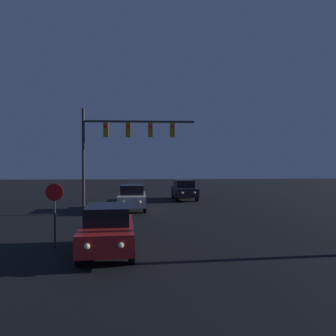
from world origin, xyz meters
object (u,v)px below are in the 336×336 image
object	(u,v)px
traffic_signal_mast	(120,140)
stop_sign	(55,204)
car_near	(108,229)
car_far	(184,189)
car_mid	(132,197)

from	to	relation	value
traffic_signal_mast	stop_sign	bearing A→B (deg)	-101.96
stop_sign	car_near	bearing A→B (deg)	-19.73
car_far	stop_sign	xyz separation A→B (m)	(-6.51, -15.20, 0.80)
car_mid	car_far	world-z (taller)	same
car_far	traffic_signal_mast	world-z (taller)	traffic_signal_mast
car_near	car_mid	xyz separation A→B (m)	(0.35, 10.31, 0.00)
car_near	car_mid	world-z (taller)	same
car_near	traffic_signal_mast	bearing A→B (deg)	-91.92
car_near	car_far	xyz separation A→B (m)	(4.48, 15.93, 0.00)
car_far	stop_sign	size ratio (longest dim) A/B	1.68
car_mid	stop_sign	world-z (taller)	stop_sign
car_mid	traffic_signal_mast	distance (m)	4.09
car_far	car_near	bearing A→B (deg)	71.23
car_mid	traffic_signal_mast	size ratio (longest dim) A/B	0.58
car_near	car_far	world-z (taller)	same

